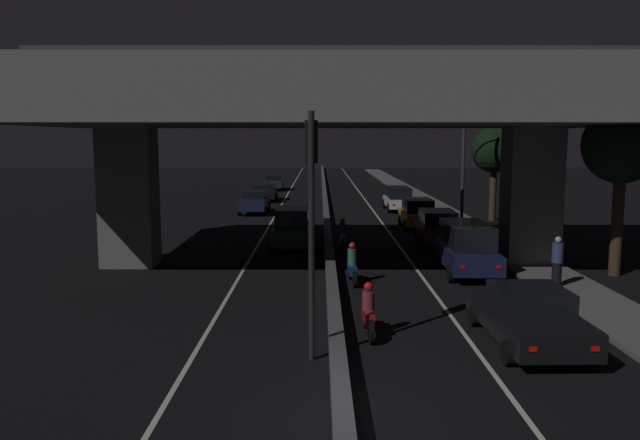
{
  "coord_description": "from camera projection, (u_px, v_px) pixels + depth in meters",
  "views": [
    {
      "loc": [
        -0.39,
        -10.71,
        5.07
      ],
      "look_at": [
        -0.43,
        15.72,
        1.62
      ],
      "focal_mm": 35.0,
      "sensor_mm": 36.0,
      "label": 1
    }
  ],
  "objects": [
    {
      "name": "street_lamp",
      "position": [
        458.0,
        142.0,
        34.61
      ],
      "size": [
        2.74,
        0.32,
        8.2
      ],
      "color": "#2D2D30",
      "rests_on": "ground_plane"
    },
    {
      "name": "ground_plane",
      "position": [
        343.0,
        421.0,
        11.27
      ],
      "size": [
        200.0,
        200.0,
        0.0
      ],
      "primitive_type": "plane",
      "color": "black"
    },
    {
      "name": "elevated_overpass",
      "position": [
        331.0,
        103.0,
        24.34
      ],
      "size": [
        23.9,
        11.07,
        8.63
      ],
      "color": "slate",
      "rests_on": "ground_plane"
    },
    {
      "name": "roadside_tree_kerbside_mid",
      "position": [
        495.0,
        151.0,
        38.41
      ],
      "size": [
        2.85,
        2.85,
        5.81
      ],
      "color": "#38281C",
      "rests_on": "ground_plane"
    },
    {
      "name": "lane_line_right_inner",
      "position": [
        372.0,
        208.0,
        45.97
      ],
      "size": [
        0.12,
        126.0,
        0.0
      ],
      "primitive_type": "cube",
      "color": "beige",
      "rests_on": "ground_plane"
    },
    {
      "name": "car_dark_green_fourth_oncoming",
      "position": [
        275.0,
        182.0,
        62.01
      ],
      "size": [
        1.99,
        4.44,
        1.5
      ],
      "rotation": [
        0.0,
        0.0,
        -1.52
      ],
      "color": "black",
      "rests_on": "ground_plane"
    },
    {
      "name": "car_dark_red_third",
      "position": [
        439.0,
        227.0,
        29.69
      ],
      "size": [
        2.04,
        4.18,
        1.69
      ],
      "rotation": [
        0.0,
        0.0,
        1.53
      ],
      "color": "#591414",
      "rests_on": "ground_plane"
    },
    {
      "name": "car_black_third_oncoming",
      "position": [
        265.0,
        192.0,
        51.16
      ],
      "size": [
        2.15,
        4.43,
        1.38
      ],
      "rotation": [
        0.0,
        0.0,
        -1.54
      ],
      "color": "black",
      "rests_on": "ground_plane"
    },
    {
      "name": "roadside_tree_kerbside_near",
      "position": [
        623.0,
        147.0,
        22.65
      ],
      "size": [
        2.84,
        2.84,
        6.28
      ],
      "color": "#38281C",
      "rests_on": "ground_plane"
    },
    {
      "name": "car_dark_green_lead_oncoming",
      "position": [
        294.0,
        228.0,
        29.07
      ],
      "size": [
        1.96,
        4.11,
        1.87
      ],
      "rotation": [
        0.0,
        0.0,
        -1.61
      ],
      "color": "black",
      "rests_on": "ground_plane"
    },
    {
      "name": "car_taxi_yellow_fourth",
      "position": [
        419.0,
        213.0,
        35.4
      ],
      "size": [
        1.93,
        4.2,
        1.7
      ],
      "rotation": [
        0.0,
        0.0,
        1.56
      ],
      "color": "gold",
      "rests_on": "ground_plane"
    },
    {
      "name": "sidewalk_right",
      "position": [
        456.0,
        219.0,
        39.02
      ],
      "size": [
        2.33,
        126.0,
        0.14
      ],
      "primitive_type": "cube",
      "color": "#5B5956",
      "rests_on": "ground_plane"
    },
    {
      "name": "lane_line_left_inner",
      "position": [
        280.0,
        208.0,
        45.98
      ],
      "size": [
        0.12,
        126.0,
        0.0
      ],
      "primitive_type": "cube",
      "color": "beige",
      "rests_on": "ground_plane"
    },
    {
      "name": "car_dark_blue_second",
      "position": [
        468.0,
        247.0,
        23.48
      ],
      "size": [
        2.0,
        4.56,
        1.93
      ],
      "rotation": [
        0.0,
        0.0,
        1.55
      ],
      "color": "#141938",
      "rests_on": "ground_plane"
    },
    {
      "name": "traffic_light_left_of_median",
      "position": [
        312.0,
        193.0,
        14.0
      ],
      "size": [
        0.3,
        0.49,
        5.68
      ],
      "color": "black",
      "rests_on": "ground_plane"
    },
    {
      "name": "motorcycle_white_filtering_far",
      "position": [
        344.0,
        236.0,
        28.88
      ],
      "size": [
        0.32,
        1.99,
        1.43
      ],
      "rotation": [
        0.0,
        0.0,
        1.56
      ],
      "color": "black",
      "rests_on": "ground_plane"
    },
    {
      "name": "car_dark_blue_second_oncoming",
      "position": [
        255.0,
        202.0,
        42.57
      ],
      "size": [
        1.93,
        4.18,
        1.55
      ],
      "rotation": [
        0.0,
        0.0,
        -1.58
      ],
      "color": "#141938",
      "rests_on": "ground_plane"
    },
    {
      "name": "median_divider",
      "position": [
        326.0,
        205.0,
        45.95
      ],
      "size": [
        0.37,
        126.0,
        0.44
      ],
      "primitive_type": "cube",
      "color": "#4C4C51",
      "rests_on": "ground_plane"
    },
    {
      "name": "motorcycle_red_filtering_near",
      "position": [
        369.0,
        313.0,
        16.08
      ],
      "size": [
        0.33,
        1.97,
        1.42
      ],
      "rotation": [
        0.0,
        0.0,
        1.61
      ],
      "color": "black",
      "rests_on": "ground_plane"
    },
    {
      "name": "car_black_lead",
      "position": [
        529.0,
        316.0,
        15.41
      ],
      "size": [
        2.11,
        4.58,
        1.46
      ],
      "rotation": [
        0.0,
        0.0,
        1.59
      ],
      "color": "black",
      "rests_on": "ground_plane"
    },
    {
      "name": "motorcycle_blue_filtering_mid",
      "position": [
        353.0,
        266.0,
        21.93
      ],
      "size": [
        0.34,
        1.89,
        1.47
      ],
      "rotation": [
        0.0,
        0.0,
        1.64
      ],
      "color": "black",
      "rests_on": "ground_plane"
    },
    {
      "name": "pedestrian_on_sidewalk",
      "position": [
        558.0,
        262.0,
        20.92
      ],
      "size": [
        0.38,
        0.38,
        1.69
      ],
      "color": "black",
      "rests_on": "sidewalk_right"
    },
    {
      "name": "car_white_fifth",
      "position": [
        399.0,
        198.0,
        44.27
      ],
      "size": [
        1.91,
        4.57,
        1.67
      ],
      "rotation": [
        0.0,
        0.0,
        1.58
      ],
      "color": "silver",
      "rests_on": "ground_plane"
    }
  ]
}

